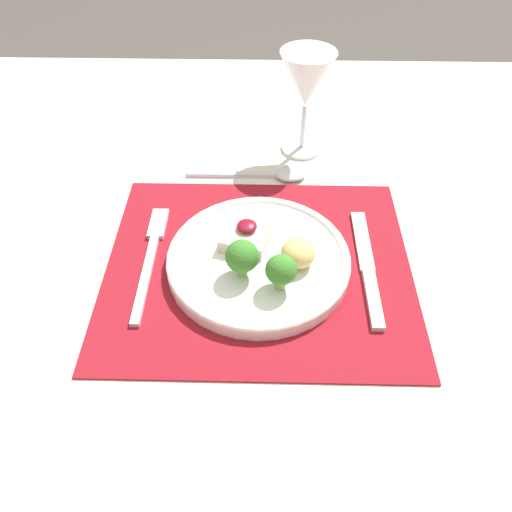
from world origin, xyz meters
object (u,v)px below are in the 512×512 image
(fork, at_px, (151,253))
(spoon, at_px, (276,174))
(dinner_plate, at_px, (257,259))
(knife, at_px, (368,273))
(wine_glass_near, at_px, (306,83))

(fork, height_order, spoon, spoon)
(dinner_plate, relative_size, knife, 1.16)
(spoon, bearing_deg, fork, -135.06)
(spoon, bearing_deg, wine_glass_near, 58.87)
(dinner_plate, bearing_deg, knife, -4.37)
(knife, distance_m, spoon, 0.25)
(knife, bearing_deg, spoon, 118.60)
(dinner_plate, distance_m, knife, 0.15)
(knife, height_order, spoon, spoon)
(knife, distance_m, wine_glass_near, 0.33)
(fork, relative_size, spoon, 1.09)
(dinner_plate, distance_m, fork, 0.15)
(wine_glass_near, bearing_deg, fork, -129.44)
(dinner_plate, height_order, fork, dinner_plate)
(dinner_plate, relative_size, spoon, 1.26)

